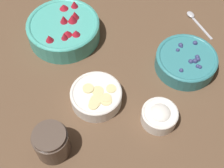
{
  "coord_description": "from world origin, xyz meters",
  "views": [
    {
      "loc": [
        -0.5,
        -0.2,
        0.76
      ],
      "look_at": [
        -0.06,
        -0.02,
        0.04
      ],
      "focal_mm": 50.0,
      "sensor_mm": 36.0,
      "label": 1
    }
  ],
  "objects_px": {
    "bowl_bananas": "(96,96)",
    "bowl_cream": "(159,115)",
    "jar_chocolate": "(52,143)",
    "bowl_blueberries": "(186,61)",
    "bowl_strawberries": "(64,28)"
  },
  "relations": [
    {
      "from": "bowl_bananas",
      "to": "bowl_cream",
      "type": "xyz_separation_m",
      "value": [
        0.01,
        -0.18,
        -0.0
      ]
    },
    {
      "from": "jar_chocolate",
      "to": "bowl_bananas",
      "type": "bearing_deg",
      "value": -14.2
    },
    {
      "from": "bowl_blueberries",
      "to": "bowl_bananas",
      "type": "distance_m",
      "value": 0.29
    },
    {
      "from": "bowl_bananas",
      "to": "bowl_blueberries",
      "type": "bearing_deg",
      "value": -43.26
    },
    {
      "from": "bowl_blueberries",
      "to": "jar_chocolate",
      "type": "relative_size",
      "value": 2.02
    },
    {
      "from": "bowl_strawberries",
      "to": "bowl_bananas",
      "type": "distance_m",
      "value": 0.26
    },
    {
      "from": "bowl_blueberries",
      "to": "bowl_cream",
      "type": "distance_m",
      "value": 0.2
    },
    {
      "from": "bowl_bananas",
      "to": "bowl_strawberries",
      "type": "bearing_deg",
      "value": 46.48
    },
    {
      "from": "bowl_strawberries",
      "to": "jar_chocolate",
      "type": "relative_size",
      "value": 2.55
    },
    {
      "from": "bowl_bananas",
      "to": "jar_chocolate",
      "type": "distance_m",
      "value": 0.18
    },
    {
      "from": "bowl_blueberries",
      "to": "bowl_bananas",
      "type": "xyz_separation_m",
      "value": [
        -0.21,
        0.2,
        -0.0
      ]
    },
    {
      "from": "bowl_cream",
      "to": "jar_chocolate",
      "type": "height_order",
      "value": "jar_chocolate"
    },
    {
      "from": "bowl_strawberries",
      "to": "bowl_bananas",
      "type": "xyz_separation_m",
      "value": [
        -0.18,
        -0.19,
        -0.01
      ]
    },
    {
      "from": "bowl_bananas",
      "to": "jar_chocolate",
      "type": "bearing_deg",
      "value": 165.8
    },
    {
      "from": "bowl_strawberries",
      "to": "bowl_blueberries",
      "type": "distance_m",
      "value": 0.39
    }
  ]
}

